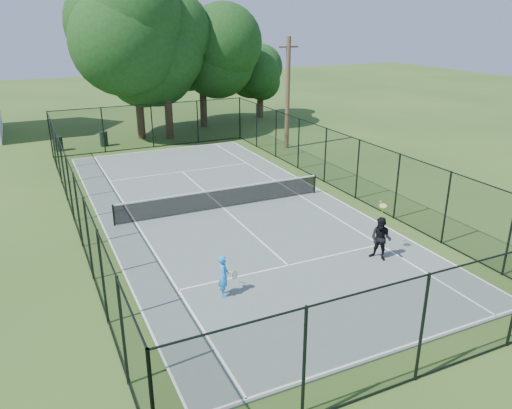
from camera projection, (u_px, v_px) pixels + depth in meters
name	position (u px, v px, depth m)	size (l,w,h in m)	color
ground	(223.00, 209.00, 23.43)	(120.00, 120.00, 0.00)	#2C4D1A
tennis_court	(223.00, 208.00, 23.42)	(11.00, 24.00, 0.06)	slate
tennis_net	(223.00, 197.00, 23.23)	(10.08, 0.08, 0.95)	black
fence	(222.00, 179.00, 22.90)	(13.10, 26.10, 3.00)	black
tree_near_left	(135.00, 47.00, 34.67)	(8.09, 8.09, 10.55)	#332114
tree_near_mid	(165.00, 60.00, 35.02)	(6.94, 6.94, 9.08)	#332114
tree_near_right	(201.00, 53.00, 38.93)	(6.61, 6.61, 9.13)	#332114
tree_far_right	(260.00, 75.00, 43.35)	(4.56, 4.56, 6.03)	#332114
trash_bin_left	(59.00, 144.00, 33.40)	(0.58, 0.58, 0.97)	black
trash_bin_right	(104.00, 139.00, 34.60)	(0.58, 0.58, 1.02)	black
utility_pole	(288.00, 93.00, 33.02)	(1.40, 0.30, 7.30)	#4C3823
player_blue	(224.00, 276.00, 15.84)	(0.84, 0.60, 1.41)	#1C8FF3
player_black	(381.00, 239.00, 18.18)	(0.93, 1.23, 2.02)	black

